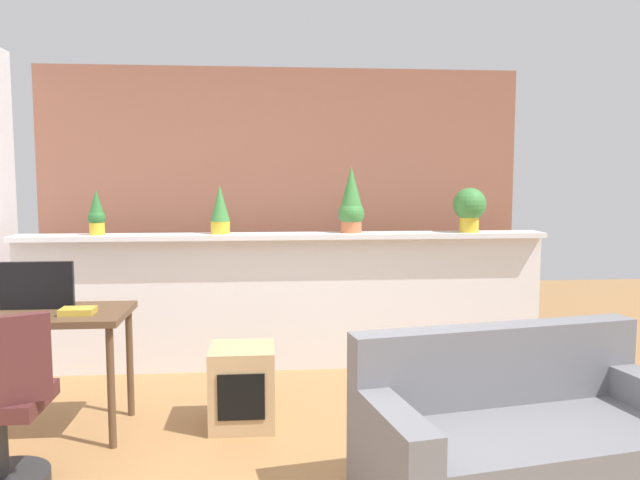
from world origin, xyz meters
TOP-DOWN VIEW (x-y plane):
  - divider_wall at (0.00, 2.00)m, footprint 4.20×0.16m
  - plant_shelf at (0.00, 1.96)m, footprint 4.20×0.29m
  - brick_wall_behind at (0.00, 2.60)m, footprint 4.20×0.10m
  - potted_plant_0 at (-1.45, 1.95)m, footprint 0.13×0.13m
  - potted_plant_1 at (-0.51, 1.97)m, footprint 0.15×0.15m
  - potted_plant_2 at (0.54, 1.99)m, footprint 0.21×0.21m
  - potted_plant_3 at (1.50, 1.94)m, footprint 0.27×0.27m
  - desk at (-1.54, 0.80)m, footprint 1.10×0.60m
  - tv_monitor at (-1.54, 0.88)m, footprint 0.43×0.04m
  - office_chair at (-1.44, 0.06)m, footprint 0.52×0.52m
  - side_cube_shelf at (-0.31, 0.82)m, footprint 0.40×0.41m
  - book_on_desk at (-1.26, 0.72)m, footprint 0.19×0.14m
  - couch at (1.07, -0.22)m, footprint 1.67×1.03m

SIDE VIEW (x-z plane):
  - side_cube_shelf at x=-0.31m, z-range 0.00..0.50m
  - couch at x=1.07m, z-range -0.12..0.68m
  - office_chair at x=-1.44m, z-range -0.07..0.84m
  - divider_wall at x=0.00m, z-range 0.00..1.06m
  - desk at x=-1.54m, z-range 0.29..1.04m
  - book_on_desk at x=-1.26m, z-range 0.75..0.79m
  - tv_monitor at x=-1.54m, z-range 0.75..1.04m
  - plant_shelf at x=0.00m, z-range 1.06..1.10m
  - brick_wall_behind at x=0.00m, z-range 0.00..2.50m
  - potted_plant_0 at x=-1.45m, z-range 1.09..1.45m
  - potted_plant_1 at x=-0.51m, z-range 1.11..1.49m
  - potted_plant_3 at x=1.50m, z-range 1.13..1.49m
  - potted_plant_2 at x=0.54m, z-range 1.08..1.61m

